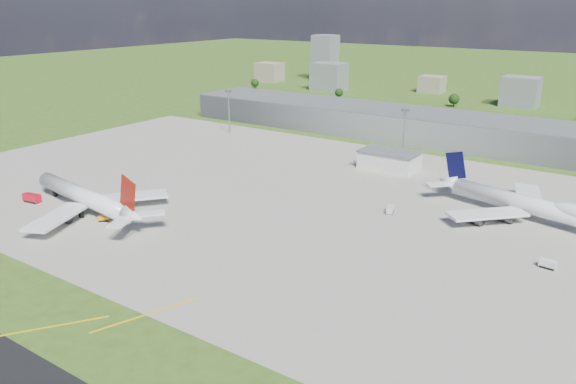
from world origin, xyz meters
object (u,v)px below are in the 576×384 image
Objects in this scene: airliner_red_twin at (87,199)px; van_white_far at (548,264)px; airliner_blue_quad at (533,206)px; fire_truck at (32,198)px; tug_yellow at (104,219)px; van_white_near at (390,210)px.

van_white_far is (150.81, 46.45, -4.12)m from airliner_red_twin.
airliner_blue_quad is 188.35m from fire_truck.
airliner_red_twin is 9.44× the size of fire_truck.
tug_yellow is 147.16m from van_white_far.
tug_yellow is 104.14m from van_white_near.
airliner_red_twin reaches higher than airliner_blue_quad.
airliner_blue_quad is 40.22m from van_white_far.
airliner_blue_quad is 153.22m from tug_yellow.
van_white_near is (-44.91, -21.73, -4.11)m from airliner_blue_quad.
van_white_far is (57.63, -16.20, -0.06)m from van_white_near.
van_white_far is at bearing -57.04° from airliner_blue_quad.
tug_yellow is at bearing 175.84° from airliner_red_twin.
fire_truck reaches higher than van_white_far.
airliner_red_twin reaches higher than tug_yellow.
van_white_near is at bearing 170.64° from van_white_far.
airliner_red_twin is at bearing -134.15° from airliner_blue_quad.
fire_truck is at bearing 19.84° from airliner_red_twin.
van_white_far is at bearing -154.42° from airliner_red_twin.
van_white_far is (138.70, 49.16, 0.30)m from tug_yellow.
van_white_near is 59.86m from van_white_far.
fire_truck is (-27.38, -5.51, -3.72)m from airliner_red_twin.
van_white_near is (81.07, 65.36, 0.35)m from tug_yellow.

